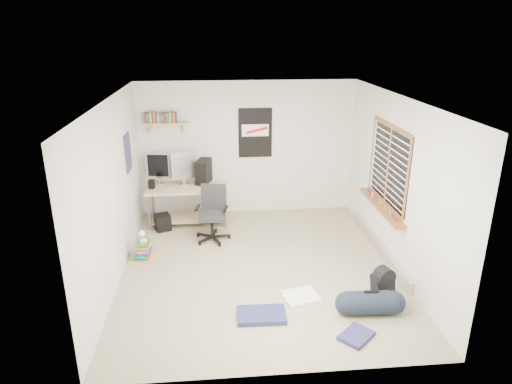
{
  "coord_description": "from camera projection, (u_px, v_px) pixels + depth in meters",
  "views": [
    {
      "loc": [
        -0.59,
        -6.0,
        3.39
      ],
      "look_at": [
        -0.0,
        0.43,
        1.05
      ],
      "focal_mm": 32.0,
      "sensor_mm": 36.0,
      "label": 1
    }
  ],
  "objects": [
    {
      "name": "duffel_bag",
      "position": [
        370.0,
        304.0,
        5.68
      ],
      "size": [
        0.32,
        0.32,
        0.59
      ],
      "primitive_type": "cylinder",
      "rotation": [
        0.0,
        0.0,
        -0.06
      ],
      "color": "black",
      "rests_on": "floor"
    },
    {
      "name": "office_chair",
      "position": [
        212.0,
        213.0,
        7.55
      ],
      "size": [
        0.72,
        0.72,
        0.93
      ],
      "primitive_type": "cube",
      "rotation": [
        0.0,
        0.0,
        -0.21
      ],
      "color": "black",
      "rests_on": "floor"
    },
    {
      "name": "keyboard",
      "position": [
        185.0,
        186.0,
        8.28
      ],
      "size": [
        0.41,
        0.18,
        0.02
      ],
      "primitive_type": "cube",
      "rotation": [
        0.0,
        0.0,
        -0.12
      ],
      "color": "black",
      "rests_on": "desk"
    },
    {
      "name": "poster_back_wall",
      "position": [
        255.0,
        133.0,
        8.4
      ],
      "size": [
        0.62,
        0.03,
        0.92
      ],
      "primitive_type": "cube",
      "color": "black",
      "rests_on": "back_wall"
    },
    {
      "name": "right_wall",
      "position": [
        397.0,
        184.0,
        6.57
      ],
      "size": [
        0.01,
        4.5,
        2.5
      ],
      "primitive_type": "cube",
      "color": "silver",
      "rests_on": "ground"
    },
    {
      "name": "jeans_a",
      "position": [
        262.0,
        315.0,
        5.64
      ],
      "size": [
        0.61,
        0.4,
        0.07
      ],
      "primitive_type": "cube",
      "rotation": [
        0.0,
        0.0,
        -0.03
      ],
      "color": "#232650",
      "rests_on": "floor"
    },
    {
      "name": "book_stack",
      "position": [
        143.0,
        250.0,
        7.04
      ],
      "size": [
        0.45,
        0.37,
        0.31
      ],
      "primitive_type": "cube",
      "rotation": [
        0.0,
        0.0,
        0.01
      ],
      "color": "brown",
      "rests_on": "floor"
    },
    {
      "name": "pc_tower",
      "position": [
        204.0,
        172.0,
        8.32
      ],
      "size": [
        0.31,
        0.48,
        0.46
      ],
      "primitive_type": "cube",
      "rotation": [
        0.0,
        0.0,
        -0.26
      ],
      "color": "black",
      "rests_on": "desk"
    },
    {
      "name": "left_wall",
      "position": [
        113.0,
        193.0,
        6.23
      ],
      "size": [
        0.01,
        4.5,
        2.5
      ],
      "primitive_type": "cube",
      "color": "silver",
      "rests_on": "ground"
    },
    {
      "name": "desk",
      "position": [
        188.0,
        204.0,
        8.25
      ],
      "size": [
        1.52,
        0.83,
        0.66
      ],
      "primitive_type": "cube",
      "rotation": [
        0.0,
        0.0,
        -0.14
      ],
      "color": "beige",
      "rests_on": "floor"
    },
    {
      "name": "speaker_right",
      "position": [
        202.0,
        182.0,
        8.22
      ],
      "size": [
        0.12,
        0.12,
        0.19
      ],
      "primitive_type": "cube",
      "rotation": [
        0.0,
        0.0,
        0.3
      ],
      "color": "black",
      "rests_on": "desk"
    },
    {
      "name": "jeans_b",
      "position": [
        356.0,
        336.0,
        5.27
      ],
      "size": [
        0.48,
        0.48,
        0.05
      ],
      "primitive_type": "cube",
      "rotation": [
        0.0,
        0.0,
        0.74
      ],
      "color": "navy",
      "rests_on": "floor"
    },
    {
      "name": "monitor_left",
      "position": [
        158.0,
        173.0,
        8.25
      ],
      "size": [
        0.43,
        0.18,
        0.46
      ],
      "primitive_type": "cube",
      "rotation": [
        0.0,
        0.0,
        -0.18
      ],
      "color": "#A8A7AC",
      "rests_on": "desk"
    },
    {
      "name": "baseboard_heater",
      "position": [
        379.0,
        247.0,
        7.24
      ],
      "size": [
        0.08,
        2.5,
        0.18
      ],
      "primitive_type": "cube",
      "color": "#B7B2A8",
      "rests_on": "floor"
    },
    {
      "name": "subwoofer",
      "position": [
        163.0,
        222.0,
        8.05
      ],
      "size": [
        0.33,
        0.33,
        0.29
      ],
      "primitive_type": "cube",
      "rotation": [
        0.0,
        0.0,
        0.35
      ],
      "color": "black",
      "rests_on": "floor"
    },
    {
      "name": "ceiling",
      "position": [
        259.0,
        99.0,
        5.97
      ],
      "size": [
        4.0,
        4.5,
        0.01
      ],
      "primitive_type": "cube",
      "color": "white",
      "rests_on": "ground"
    },
    {
      "name": "speaker_left",
      "position": [
        152.0,
        185.0,
        8.05
      ],
      "size": [
        0.11,
        0.11,
        0.19
      ],
      "primitive_type": "cube",
      "rotation": [
        0.0,
        0.0,
        -0.23
      ],
      "color": "black",
      "rests_on": "desk"
    },
    {
      "name": "window",
      "position": [
        387.0,
        165.0,
        6.78
      ],
      "size": [
        0.1,
        1.5,
        1.26
      ],
      "primitive_type": "cube",
      "color": "brown",
      "rests_on": "right_wall"
    },
    {
      "name": "floor",
      "position": [
        259.0,
        268.0,
        6.83
      ],
      "size": [
        4.0,
        4.5,
        0.01
      ],
      "primitive_type": "cube",
      "color": "gray",
      "rests_on": "ground"
    },
    {
      "name": "tshirt",
      "position": [
        300.0,
        296.0,
        6.05
      ],
      "size": [
        0.53,
        0.47,
        0.04
      ],
      "primitive_type": "cube",
      "rotation": [
        0.0,
        0.0,
        0.23
      ],
      "color": "silver",
      "rests_on": "floor"
    },
    {
      "name": "back_wall",
      "position": [
        247.0,
        149.0,
        8.51
      ],
      "size": [
        4.0,
        0.01,
        2.5
      ],
      "primitive_type": "cube",
      "color": "silver",
      "rests_on": "ground"
    },
    {
      "name": "backpack",
      "position": [
        383.0,
        287.0,
        5.94
      ],
      "size": [
        0.33,
        0.29,
        0.37
      ],
      "primitive_type": "cube",
      "rotation": [
        0.0,
        0.0,
        0.31
      ],
      "color": "black",
      "rests_on": "floor"
    },
    {
      "name": "monitor_right",
      "position": [
        184.0,
        173.0,
        8.21
      ],
      "size": [
        0.46,
        0.25,
        0.49
      ],
      "primitive_type": "cube",
      "rotation": [
        0.0,
        0.0,
        0.33
      ],
      "color": "#9F9DA2",
      "rests_on": "desk"
    },
    {
      "name": "poster_left_wall",
      "position": [
        128.0,
        153.0,
        7.27
      ],
      "size": [
        0.02,
        0.42,
        0.6
      ],
      "primitive_type": "cube",
      "color": "navy",
      "rests_on": "left_wall"
    },
    {
      "name": "desk_lamp",
      "position": [
        143.0,
        237.0,
        6.94
      ],
      "size": [
        0.15,
        0.2,
        0.18
      ],
      "primitive_type": "cube",
      "rotation": [
        0.0,
        0.0,
        0.29
      ],
      "color": "white",
      "rests_on": "book_stack"
    },
    {
      "name": "wall_shelf",
      "position": [
        166.0,
        123.0,
        8.1
      ],
      "size": [
        0.8,
        0.22,
        0.24
      ],
      "primitive_type": "cube",
      "color": "tan",
      "rests_on": "back_wall"
    }
  ]
}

